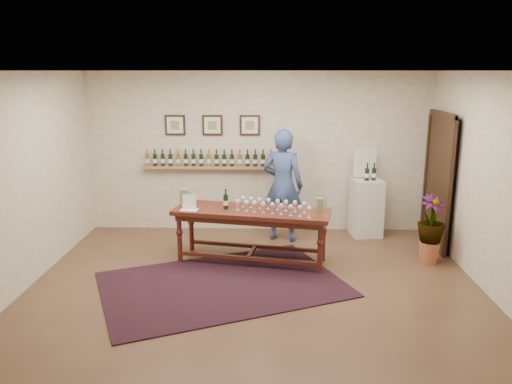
{
  "coord_description": "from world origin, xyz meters",
  "views": [
    {
      "loc": [
        0.18,
        -6.17,
        2.8
      ],
      "look_at": [
        0.0,
        0.8,
        1.1
      ],
      "focal_mm": 35.0,
      "sensor_mm": 36.0,
      "label": 1
    }
  ],
  "objects_px": {
    "tasting_table": "(252,217)",
    "person": "(283,186)",
    "potted_plant": "(431,229)",
    "display_pedestal": "(366,208)"
  },
  "relations": [
    {
      "from": "person",
      "to": "tasting_table",
      "type": "bearing_deg",
      "value": 81.26
    },
    {
      "from": "display_pedestal",
      "to": "potted_plant",
      "type": "bearing_deg",
      "value": -61.44
    },
    {
      "from": "tasting_table",
      "to": "display_pedestal",
      "type": "relative_size",
      "value": 2.42
    },
    {
      "from": "display_pedestal",
      "to": "person",
      "type": "distance_m",
      "value": 1.55
    },
    {
      "from": "tasting_table",
      "to": "display_pedestal",
      "type": "height_order",
      "value": "display_pedestal"
    },
    {
      "from": "display_pedestal",
      "to": "potted_plant",
      "type": "xyz_separation_m",
      "value": [
        0.71,
        -1.3,
        0.03
      ]
    },
    {
      "from": "potted_plant",
      "to": "person",
      "type": "bearing_deg",
      "value": 155.13
    },
    {
      "from": "tasting_table",
      "to": "person",
      "type": "bearing_deg",
      "value": 75.45
    },
    {
      "from": "tasting_table",
      "to": "potted_plant",
      "type": "xyz_separation_m",
      "value": [
        2.64,
        0.02,
        -0.17
      ]
    },
    {
      "from": "tasting_table",
      "to": "display_pedestal",
      "type": "distance_m",
      "value": 2.35
    }
  ]
}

